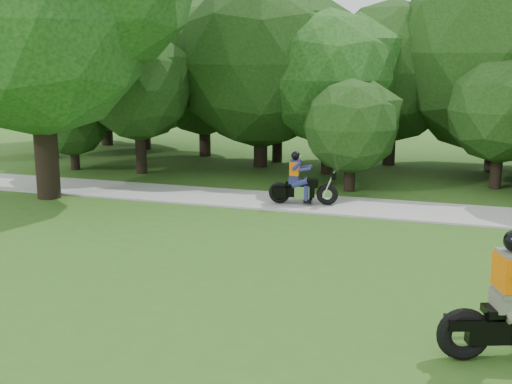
# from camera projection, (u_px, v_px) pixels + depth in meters

# --- Properties ---
(ground) EXTENTS (100.00, 100.00, 0.00)m
(ground) POSITION_uv_depth(u_px,v_px,m) (377.00, 332.00, 9.82)
(ground) COLOR #2E5B1A
(ground) RESTS_ON ground
(walkway) EXTENTS (60.00, 2.20, 0.06)m
(walkway) POSITION_uv_depth(u_px,v_px,m) (416.00, 211.00, 17.26)
(walkway) COLOR #A1A19C
(walkway) RESTS_ON ground
(tree_line) EXTENTS (39.43, 12.27, 7.91)m
(tree_line) POSITION_uv_depth(u_px,v_px,m) (468.00, 66.00, 22.30)
(tree_line) COLOR black
(tree_line) RESTS_ON ground
(touring_motorcycle) EXTENTS (1.95, 0.76, 1.49)m
(touring_motorcycle) POSITION_uv_depth(u_px,v_px,m) (299.00, 185.00, 17.84)
(touring_motorcycle) COLOR black
(touring_motorcycle) RESTS_ON walkway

